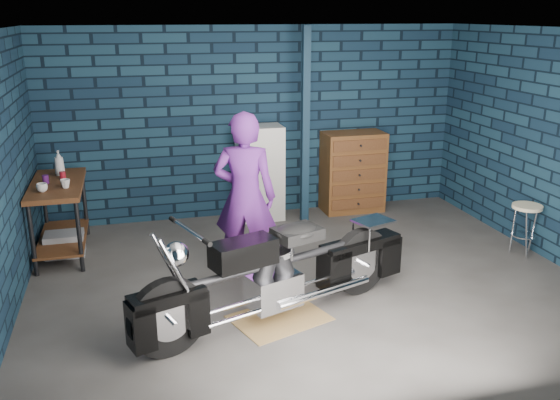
# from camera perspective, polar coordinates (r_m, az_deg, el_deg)

# --- Properties ---
(ground) EXTENTS (6.00, 6.00, 0.00)m
(ground) POSITION_cam_1_polar(r_m,az_deg,el_deg) (6.64, 2.69, -7.88)
(ground) COLOR #4F4C49
(ground) RESTS_ON ground
(room_walls) EXTENTS (6.02, 5.01, 2.71)m
(room_walls) POSITION_cam_1_polar(r_m,az_deg,el_deg) (6.59, 1.48, 9.30)
(room_walls) COLOR #0F2032
(room_walls) RESTS_ON ground
(support_post) EXTENTS (0.10, 0.10, 2.70)m
(support_post) POSITION_cam_1_polar(r_m,az_deg,el_deg) (8.16, 2.45, 6.95)
(support_post) COLOR #112738
(support_post) RESTS_ON ground
(workbench) EXTENTS (0.60, 1.40, 0.91)m
(workbench) POSITION_cam_1_polar(r_m,az_deg,el_deg) (7.71, -20.35, -1.68)
(workbench) COLOR brown
(workbench) RESTS_ON ground
(drip_mat) EXTENTS (1.04, 0.91, 0.01)m
(drip_mat) POSITION_cam_1_polar(r_m,az_deg,el_deg) (5.90, -0.06, -11.27)
(drip_mat) COLOR brown
(drip_mat) RESTS_ON ground
(motorcycle) EXTENTS (2.64, 1.49, 1.13)m
(motorcycle) POSITION_cam_1_polar(r_m,az_deg,el_deg) (5.65, -0.06, -6.31)
(motorcycle) COLOR black
(motorcycle) RESTS_ON ground
(person) EXTENTS (0.80, 0.65, 1.88)m
(person) POSITION_cam_1_polar(r_m,az_deg,el_deg) (6.46, -3.39, 0.30)
(person) COLOR #5B207A
(person) RESTS_ON ground
(storage_bin) EXTENTS (0.46, 0.33, 0.29)m
(storage_bin) POSITION_cam_1_polar(r_m,az_deg,el_deg) (7.74, -20.01, -4.02)
(storage_bin) COLOR gray
(storage_bin) RESTS_ON ground
(locker) EXTENTS (0.63, 0.45, 1.35)m
(locker) POSITION_cam_1_polar(r_m,az_deg,el_deg) (8.43, -1.94, 2.61)
(locker) COLOR silver
(locker) RESTS_ON ground
(tool_chest) EXTENTS (0.89, 0.49, 1.19)m
(tool_chest) POSITION_cam_1_polar(r_m,az_deg,el_deg) (8.86, 7.05, 2.67)
(tool_chest) COLOR brown
(tool_chest) RESTS_ON ground
(shop_stool) EXTENTS (0.38, 0.38, 0.65)m
(shop_stool) POSITION_cam_1_polar(r_m,az_deg,el_deg) (7.81, 22.45, -2.70)
(shop_stool) COLOR beige
(shop_stool) RESTS_ON ground
(cup_a) EXTENTS (0.16, 0.16, 0.10)m
(cup_a) POSITION_cam_1_polar(r_m,az_deg,el_deg) (7.24, -21.93, 1.12)
(cup_a) COLOR beige
(cup_a) RESTS_ON workbench
(cup_b) EXTENTS (0.12, 0.12, 0.10)m
(cup_b) POSITION_cam_1_polar(r_m,az_deg,el_deg) (7.30, -19.96, 1.49)
(cup_b) COLOR beige
(cup_b) RESTS_ON workbench
(mug_purple) EXTENTS (0.09, 0.09, 0.10)m
(mug_purple) POSITION_cam_1_polar(r_m,az_deg,el_deg) (7.58, -21.63, 1.86)
(mug_purple) COLOR #511863
(mug_purple) RESTS_ON workbench
(mug_red) EXTENTS (0.08, 0.08, 0.10)m
(mug_red) POSITION_cam_1_polar(r_m,az_deg,el_deg) (7.68, -20.19, 2.22)
(mug_red) COLOR maroon
(mug_red) RESTS_ON workbench
(bottle) EXTENTS (0.13, 0.13, 0.32)m
(bottle) POSITION_cam_1_polar(r_m,az_deg,el_deg) (7.88, -20.49, 3.37)
(bottle) COLOR gray
(bottle) RESTS_ON workbench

